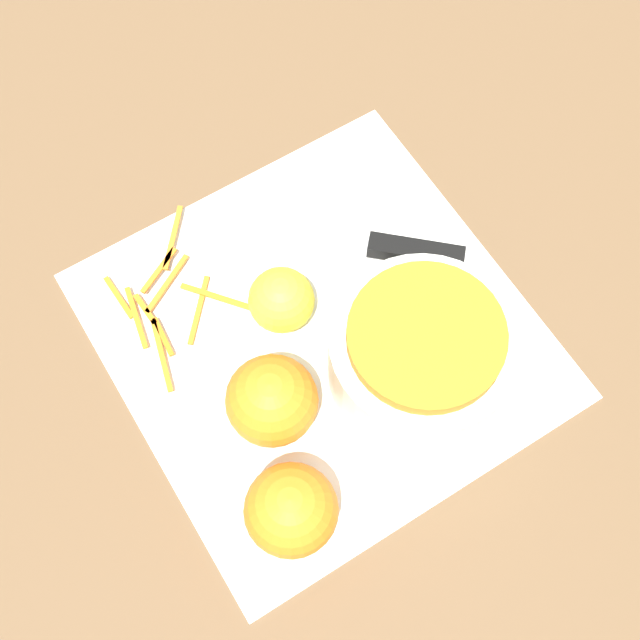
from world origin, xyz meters
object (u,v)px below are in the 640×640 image
object	(u,v)px
bowl_speckled	(422,354)
orange_right	(291,510)
lemon	(281,300)
orange_left	(272,401)
knife	(378,246)

from	to	relation	value
bowl_speckled	orange_right	bearing A→B (deg)	18.52
lemon	orange_left	bearing A→B (deg)	54.63
bowl_speckled	orange_left	bearing A→B (deg)	-14.01
lemon	orange_right	bearing A→B (deg)	61.56
orange_right	lemon	bearing A→B (deg)	-118.44
knife	orange_right	bearing A→B (deg)	83.57
orange_left	knife	bearing A→B (deg)	-151.93
knife	lemon	size ratio (longest dim) A/B	3.43
bowl_speckled	lemon	bearing A→B (deg)	-56.94
knife	bowl_speckled	bearing A→B (deg)	114.77
orange_left	bowl_speckled	bearing A→B (deg)	165.99
bowl_speckled	orange_left	xyz separation A→B (m)	(0.13, -0.03, -0.00)
bowl_speckled	lemon	distance (m)	0.14
bowl_speckled	knife	bearing A→B (deg)	-107.61
orange_left	orange_right	size ratio (longest dim) A/B	1.03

